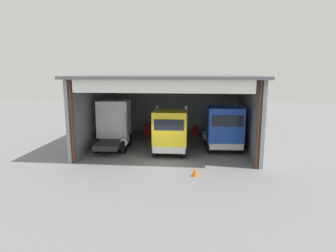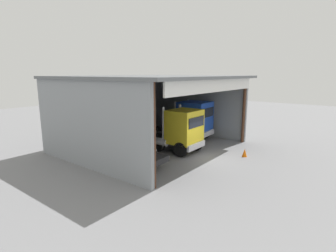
{
  "view_description": "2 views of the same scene",
  "coord_description": "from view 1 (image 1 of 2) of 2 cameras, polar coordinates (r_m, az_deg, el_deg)",
  "views": [
    {
      "loc": [
        2.07,
        -17.39,
        5.95
      ],
      "look_at": [
        0.0,
        3.74,
        1.91
      ],
      "focal_mm": 30.73,
      "sensor_mm": 36.0,
      "label": 1
    },
    {
      "loc": [
        -15.58,
        -8.21,
        5.86
      ],
      "look_at": [
        0.0,
        3.74,
        1.91
      ],
      "focal_mm": 28.17,
      "sensor_mm": 36.0,
      "label": 2
    }
  ],
  "objects": [
    {
      "name": "workshop_shed",
      "position": [
        23.82,
        0.59,
        5.75
      ],
      "size": [
        12.85,
        11.42,
        5.67
      ],
      "color": "gray",
      "rests_on": "ground"
    },
    {
      "name": "oil_drum",
      "position": [
        27.42,
        5.45,
        -0.9
      ],
      "size": [
        0.58,
        0.58,
        0.87
      ],
      "primitive_type": "cylinder",
      "color": "#B21E19",
      "rests_on": "ground"
    },
    {
      "name": "truck_blue_center_right_bay",
      "position": [
        22.13,
        10.9,
        -0.27
      ],
      "size": [
        2.91,
        5.24,
        3.45
      ],
      "rotation": [
        0.0,
        0.0,
        3.21
      ],
      "color": "#1E47B7",
      "rests_on": "ground"
    },
    {
      "name": "truck_yellow_right_bay",
      "position": [
        20.65,
        0.43,
        -1.18
      ],
      "size": [
        2.54,
        4.42,
        3.46
      ],
      "rotation": [
        0.0,
        0.0,
        3.15
      ],
      "color": "yellow",
      "rests_on": "ground"
    },
    {
      "name": "ground_plane",
      "position": [
        18.5,
        -1.14,
        -8.01
      ],
      "size": [
        80.0,
        80.0,
        0.0
      ],
      "primitive_type": "plane",
      "color": "slate",
      "rests_on": "ground"
    },
    {
      "name": "traffic_cone",
      "position": [
        16.81,
        5.37,
        -9.0
      ],
      "size": [
        0.36,
        0.36,
        0.56
      ],
      "primitive_type": "cone",
      "color": "orange",
      "rests_on": "ground"
    },
    {
      "name": "tool_cart",
      "position": [
        27.46,
        -3.71,
        -0.71
      ],
      "size": [
        0.9,
        0.6,
        1.0
      ],
      "primitive_type": "cube",
      "color": "red",
      "rests_on": "ground"
    },
    {
      "name": "truck_white_left_bay",
      "position": [
        22.88,
        -10.65,
        0.46
      ],
      "size": [
        2.72,
        4.69,
        3.74
      ],
      "rotation": [
        0.0,
        0.0,
        0.07
      ],
      "color": "white",
      "rests_on": "ground"
    }
  ]
}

